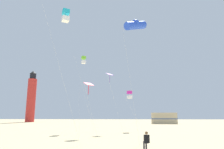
# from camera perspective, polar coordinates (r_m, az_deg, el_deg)

# --- Properties ---
(kite_flyer_standing) EXTENTS (0.42, 0.55, 1.16)m
(kite_flyer_standing) POSITION_cam_1_polar(r_m,az_deg,el_deg) (14.31, 9.63, -17.68)
(kite_flyer_standing) COLOR black
(kite_flyer_standing) RESTS_ON ground
(kite_box_cyan) EXTENTS (3.39, 2.45, 11.73)m
(kite_box_cyan) POSITION_cam_1_polar(r_m,az_deg,el_deg) (19.71, -12.94, 15.82)
(kite_box_cyan) COLOR silver
(kite_box_cyan) RESTS_ON ground
(kite_diamond_rainbow) EXTENTS (1.71, 1.71, 5.93)m
(kite_diamond_rainbow) POSITION_cam_1_polar(r_m,az_deg,el_deg) (23.19, -6.51, -3.08)
(kite_diamond_rainbow) COLOR silver
(kite_diamond_rainbow) RESTS_ON ground
(kite_diamond_violet) EXTENTS (2.40, 2.40, 8.06)m
(kite_diamond_violet) POSITION_cam_1_polar(r_m,az_deg,el_deg) (28.35, -0.57, -0.50)
(kite_diamond_violet) COLOR silver
(kite_diamond_violet) RESTS_ON ground
(kite_box_lime) EXTENTS (2.94, 2.40, 11.27)m
(kite_box_lime) POSITION_cam_1_polar(r_m,az_deg,el_deg) (32.04, -8.02, 4.06)
(kite_box_lime) COLOR silver
(kite_box_lime) RESTS_ON ground
(kite_box_magenta) EXTENTS (2.80, 2.25, 5.75)m
(kite_box_magenta) POSITION_cam_1_polar(r_m,az_deg,el_deg) (30.24, 4.97, -5.71)
(kite_box_magenta) COLOR silver
(kite_box_magenta) RESTS_ON ground
(kite_tube_blue) EXTENTS (2.28, 2.31, 10.72)m
(kite_tube_blue) POSITION_cam_1_polar(r_m,az_deg,el_deg) (18.45, 6.65, 13.70)
(kite_tube_blue) COLOR silver
(kite_tube_blue) RESTS_ON ground
(kite_diamond_scarlet) EXTENTS (1.85, 1.85, 5.86)m
(kite_diamond_scarlet) POSITION_cam_1_polar(r_m,az_deg,el_deg) (22.97, -6.78, -3.16)
(kite_diamond_scarlet) COLOR silver
(kite_diamond_scarlet) RESTS_ON ground
(lighthouse_distant) EXTENTS (2.80, 2.80, 16.80)m
(lighthouse_distant) POSITION_cam_1_polar(r_m,az_deg,el_deg) (71.76, -21.80, -6.05)
(lighthouse_distant) COLOR red
(lighthouse_distant) RESTS_ON ground
(rv_van_tan) EXTENTS (6.58, 2.76, 2.80)m
(rv_van_tan) POSITION_cam_1_polar(r_m,az_deg,el_deg) (55.33, 14.47, -11.85)
(rv_van_tan) COLOR #C6B28C
(rv_van_tan) RESTS_ON ground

